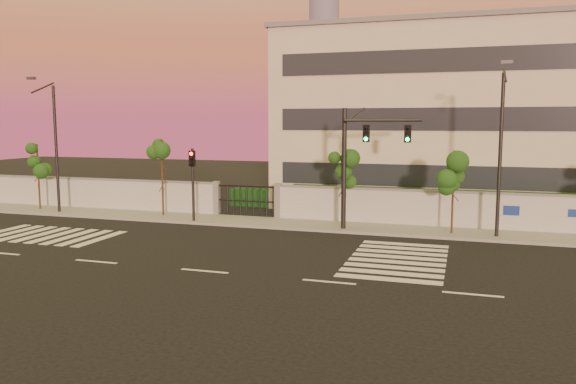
{
  "coord_description": "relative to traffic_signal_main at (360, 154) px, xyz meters",
  "views": [
    {
      "loc": [
        9.59,
        -19.45,
        5.79
      ],
      "look_at": [
        1.53,
        6.0,
        2.48
      ],
      "focal_mm": 35.0,
      "sensor_mm": 36.0,
      "label": 1
    }
  ],
  "objects": [
    {
      "name": "ground",
      "position": [
        -4.31,
        -9.65,
        -4.14
      ],
      "size": [
        120.0,
        120.0,
        0.0
      ],
      "primitive_type": "plane",
      "color": "black",
      "rests_on": "ground"
    },
    {
      "name": "sidewalk",
      "position": [
        -4.31,
        0.85,
        -4.07
      ],
      "size": [
        60.0,
        3.0,
        0.15
      ],
      "primitive_type": "cube",
      "color": "gray",
      "rests_on": "ground"
    },
    {
      "name": "perimeter_wall",
      "position": [
        -4.21,
        2.35,
        -3.07
      ],
      "size": [
        60.0,
        0.36,
        2.2
      ],
      "color": "#ADB0B5",
      "rests_on": "ground"
    },
    {
      "name": "hedge_row",
      "position": [
        -3.15,
        5.09,
        -3.32
      ],
      "size": [
        41.0,
        4.25,
        1.8
      ],
      "color": "black",
      "rests_on": "ground"
    },
    {
      "name": "institutional_building",
      "position": [
        4.69,
        12.34,
        2.02
      ],
      "size": [
        24.4,
        12.4,
        12.25
      ],
      "color": "beige",
      "rests_on": "ground"
    },
    {
      "name": "distant_skyscraper",
      "position": [
        -69.31,
        270.35,
        57.84
      ],
      "size": [
        16.0,
        16.0,
        118.0
      ],
      "color": "slate",
      "rests_on": "ground"
    },
    {
      "name": "road_markings",
      "position": [
        -5.89,
        -5.89,
        -4.13
      ],
      "size": [
        57.0,
        7.62,
        0.02
      ],
      "color": "silver",
      "rests_on": "ground"
    },
    {
      "name": "street_tree_b",
      "position": [
        -21.33,
        0.84,
        -0.89
      ],
      "size": [
        1.52,
        1.21,
        4.41
      ],
      "color": "#382314",
      "rests_on": "ground"
    },
    {
      "name": "street_tree_c",
      "position": [
        -12.24,
        0.97,
        -0.6
      ],
      "size": [
        1.47,
        1.17,
        4.82
      ],
      "color": "#382314",
      "rests_on": "ground"
    },
    {
      "name": "street_tree_d",
      "position": [
        -1.04,
        0.72,
        -0.97
      ],
      "size": [
        1.4,
        1.11,
        4.31
      ],
      "color": "#382314",
      "rests_on": "ground"
    },
    {
      "name": "street_tree_e",
      "position": [
        4.76,
        0.47,
        -0.91
      ],
      "size": [
        1.4,
        1.12,
        4.39
      ],
      "color": "#382314",
      "rests_on": "ground"
    },
    {
      "name": "traffic_signal_main",
      "position": [
        0.0,
        0.0,
        0.0
      ],
      "size": [
        4.08,
        1.36,
        6.55
      ],
      "rotation": [
        0.0,
        0.0,
        0.3
      ],
      "color": "black",
      "rests_on": "ground"
    },
    {
      "name": "traffic_signal_secondary",
      "position": [
        -9.59,
        -0.25,
        -1.39
      ],
      "size": [
        0.34,
        0.33,
        4.33
      ],
      "rotation": [
        0.0,
        0.0,
        0.21
      ],
      "color": "black",
      "rests_on": "ground"
    },
    {
      "name": "streetlight_west",
      "position": [
        -19.3,
        0.01,
        0.43
      ],
      "size": [
        0.51,
        2.04,
        8.46
      ],
      "color": "black",
      "rests_on": "ground"
    },
    {
      "name": "streetlight_east",
      "position": [
        6.91,
        0.13,
        0.49
      ],
      "size": [
        0.51,
        2.06,
        8.58
      ],
      "color": "black",
      "rests_on": "ground"
    }
  ]
}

